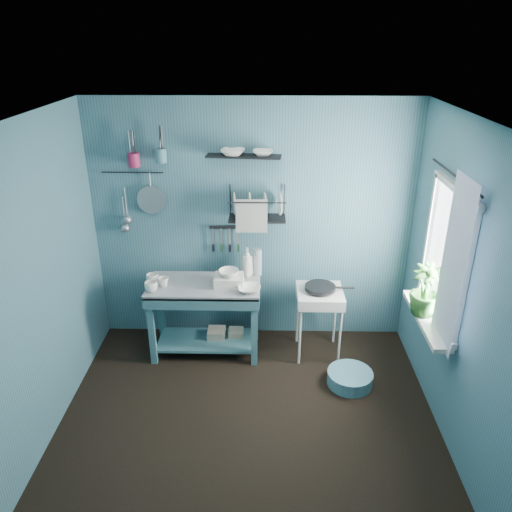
{
  "coord_description": "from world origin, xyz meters",
  "views": [
    {
      "loc": [
        0.14,
        -3.2,
        3.04
      ],
      "look_at": [
        0.05,
        0.85,
        1.2
      ],
      "focal_mm": 35.0,
      "sensor_mm": 36.0,
      "label": 1
    }
  ],
  "objects_px": {
    "mug_mid": "(164,282)",
    "floor_basin": "(350,378)",
    "utensil_cup_magenta": "(134,160)",
    "utensil_cup_teal": "(161,155)",
    "water_bottle": "(257,262)",
    "potted_plant": "(425,290)",
    "colander": "(151,200)",
    "hotplate_stand": "(318,322)",
    "soap_bottle": "(247,262)",
    "storage_tin_large": "(217,338)",
    "frying_pan": "(320,287)",
    "mug_left": "(151,287)",
    "mug_right": "(153,279)",
    "dish_rack": "(257,204)",
    "wash_tub": "(229,280)",
    "work_counter": "(205,318)",
    "storage_tin_small": "(236,338)"
  },
  "relations": [
    {
      "from": "mug_right",
      "to": "utensil_cup_magenta",
      "type": "bearing_deg",
      "value": 115.54
    },
    {
      "from": "dish_rack",
      "to": "storage_tin_small",
      "type": "bearing_deg",
      "value": -139.71
    },
    {
      "from": "mug_mid",
      "to": "floor_basin",
      "type": "height_order",
      "value": "mug_mid"
    },
    {
      "from": "water_bottle",
      "to": "potted_plant",
      "type": "xyz_separation_m",
      "value": [
        1.42,
        -0.83,
        0.14
      ]
    },
    {
      "from": "hotplate_stand",
      "to": "storage_tin_large",
      "type": "bearing_deg",
      "value": -173.72
    },
    {
      "from": "dish_rack",
      "to": "potted_plant",
      "type": "distance_m",
      "value": 1.73
    },
    {
      "from": "soap_bottle",
      "to": "colander",
      "type": "relative_size",
      "value": 1.07
    },
    {
      "from": "water_bottle",
      "to": "potted_plant",
      "type": "distance_m",
      "value": 1.65
    },
    {
      "from": "wash_tub",
      "to": "water_bottle",
      "type": "distance_m",
      "value": 0.37
    },
    {
      "from": "water_bottle",
      "to": "potted_plant",
      "type": "relative_size",
      "value": 0.62
    },
    {
      "from": "soap_bottle",
      "to": "hotplate_stand",
      "type": "xyz_separation_m",
      "value": [
        0.72,
        -0.21,
        -0.57
      ]
    },
    {
      "from": "water_bottle",
      "to": "colander",
      "type": "distance_m",
      "value": 1.21
    },
    {
      "from": "utensil_cup_magenta",
      "to": "utensil_cup_teal",
      "type": "xyz_separation_m",
      "value": [
        0.26,
        0.0,
        0.04
      ]
    },
    {
      "from": "mug_mid",
      "to": "storage_tin_large",
      "type": "relative_size",
      "value": 0.45
    },
    {
      "from": "potted_plant",
      "to": "wash_tub",
      "type": "bearing_deg",
      "value": 160.78
    },
    {
      "from": "storage_tin_small",
      "to": "potted_plant",
      "type": "bearing_deg",
      "value": -22.79
    },
    {
      "from": "mug_right",
      "to": "utensil_cup_teal",
      "type": "height_order",
      "value": "utensil_cup_teal"
    },
    {
      "from": "potted_plant",
      "to": "frying_pan",
      "type": "bearing_deg",
      "value": 143.3
    },
    {
      "from": "mug_mid",
      "to": "utensil_cup_magenta",
      "type": "relative_size",
      "value": 0.77
    },
    {
      "from": "mug_mid",
      "to": "colander",
      "type": "bearing_deg",
      "value": 109.74
    },
    {
      "from": "water_bottle",
      "to": "utensil_cup_teal",
      "type": "bearing_deg",
      "value": 174.53
    },
    {
      "from": "water_bottle",
      "to": "frying_pan",
      "type": "height_order",
      "value": "water_bottle"
    },
    {
      "from": "wash_tub",
      "to": "soap_bottle",
      "type": "distance_m",
      "value": 0.3
    },
    {
      "from": "soap_bottle",
      "to": "hotplate_stand",
      "type": "relative_size",
      "value": 0.42
    },
    {
      "from": "storage_tin_large",
      "to": "hotplate_stand",
      "type": "bearing_deg",
      "value": -3.33
    },
    {
      "from": "mug_mid",
      "to": "storage_tin_large",
      "type": "distance_m",
      "value": 0.87
    },
    {
      "from": "hotplate_stand",
      "to": "storage_tin_large",
      "type": "height_order",
      "value": "hotplate_stand"
    },
    {
      "from": "work_counter",
      "to": "storage_tin_small",
      "type": "xyz_separation_m",
      "value": [
        0.3,
        0.08,
        -0.29
      ]
    },
    {
      "from": "storage_tin_large",
      "to": "water_bottle",
      "type": "bearing_deg",
      "value": 22.04
    },
    {
      "from": "potted_plant",
      "to": "floor_basin",
      "type": "relative_size",
      "value": 1.07
    },
    {
      "from": "utensil_cup_magenta",
      "to": "potted_plant",
      "type": "bearing_deg",
      "value": -19.5
    },
    {
      "from": "storage_tin_small",
      "to": "storage_tin_large",
      "type": "bearing_deg",
      "value": -171.47
    },
    {
      "from": "soap_bottle",
      "to": "frying_pan",
      "type": "xyz_separation_m",
      "value": [
        0.72,
        -0.21,
        -0.17
      ]
    },
    {
      "from": "soap_bottle",
      "to": "utensil_cup_magenta",
      "type": "height_order",
      "value": "utensil_cup_magenta"
    },
    {
      "from": "work_counter",
      "to": "colander",
      "type": "height_order",
      "value": "colander"
    },
    {
      "from": "utensil_cup_teal",
      "to": "water_bottle",
      "type": "bearing_deg",
      "value": -5.47
    },
    {
      "from": "work_counter",
      "to": "utensil_cup_teal",
      "type": "xyz_separation_m",
      "value": [
        -0.39,
        0.31,
        1.58
      ]
    },
    {
      "from": "wash_tub",
      "to": "soap_bottle",
      "type": "bearing_deg",
      "value": 52.31
    },
    {
      "from": "mug_right",
      "to": "water_bottle",
      "type": "height_order",
      "value": "water_bottle"
    },
    {
      "from": "work_counter",
      "to": "utensil_cup_teal",
      "type": "relative_size",
      "value": 8.44
    },
    {
      "from": "mug_mid",
      "to": "work_counter",
      "type": "bearing_deg",
      "value": 8.97
    },
    {
      "from": "colander",
      "to": "hotplate_stand",
      "type": "bearing_deg",
      "value": -11.82
    },
    {
      "from": "soap_bottle",
      "to": "hotplate_stand",
      "type": "height_order",
      "value": "soap_bottle"
    },
    {
      "from": "dish_rack",
      "to": "floor_basin",
      "type": "height_order",
      "value": "dish_rack"
    },
    {
      "from": "mug_left",
      "to": "colander",
      "type": "height_order",
      "value": "colander"
    },
    {
      "from": "mug_left",
      "to": "wash_tub",
      "type": "relative_size",
      "value": 0.44
    },
    {
      "from": "utensil_cup_magenta",
      "to": "utensil_cup_teal",
      "type": "distance_m",
      "value": 0.26
    },
    {
      "from": "water_bottle",
      "to": "utensil_cup_magenta",
      "type": "height_order",
      "value": "utensil_cup_magenta"
    },
    {
      "from": "frying_pan",
      "to": "mug_left",
      "type": "bearing_deg",
      "value": -174.72
    },
    {
      "from": "utensil_cup_teal",
      "to": "potted_plant",
      "type": "relative_size",
      "value": 0.29
    }
  ]
}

